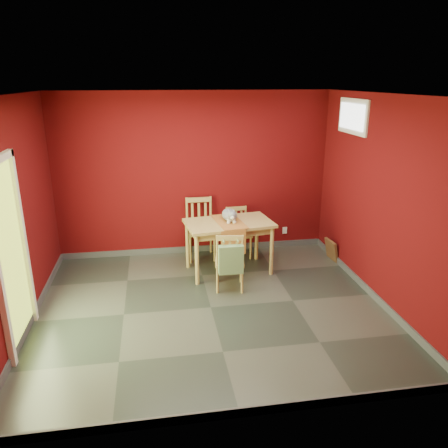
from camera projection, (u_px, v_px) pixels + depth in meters
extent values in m
plane|color=#2D342D|center=(211.00, 307.00, 5.76)|extent=(4.50, 4.50, 0.00)
plane|color=#4E080A|center=(194.00, 175.00, 7.20)|extent=(4.50, 0.00, 4.50)
plane|color=#4E080A|center=(243.00, 280.00, 3.46)|extent=(4.50, 0.00, 4.50)
plane|color=#4E080A|center=(15.00, 219.00, 4.99)|extent=(0.00, 4.00, 4.00)
plane|color=#4E080A|center=(381.00, 201.00, 5.68)|extent=(0.00, 4.00, 4.00)
plane|color=white|center=(209.00, 94.00, 4.90)|extent=(4.50, 4.50, 0.00)
cube|color=#3F4244|center=(196.00, 249.00, 7.60)|extent=(4.50, 0.02, 0.10)
cube|color=#3F4244|center=(241.00, 412.00, 3.88)|extent=(4.50, 0.02, 0.10)
cube|color=#3F4244|center=(32.00, 318.00, 5.40)|extent=(0.03, 4.00, 0.10)
cube|color=#3F4244|center=(370.00, 291.00, 6.09)|extent=(0.03, 4.00, 0.10)
cube|color=#B7D838|center=(10.00, 258.00, 4.72)|extent=(0.02, 0.85, 2.05)
cube|color=white|center=(23.00, 240.00, 5.14)|extent=(0.06, 0.08, 2.13)
cube|color=white|center=(353.00, 116.00, 6.29)|extent=(0.03, 0.90, 0.50)
cube|color=white|center=(352.00, 116.00, 6.29)|extent=(0.02, 0.76, 0.36)
cube|color=silver|center=(285.00, 230.00, 7.77)|extent=(0.08, 0.02, 0.12)
cube|color=tan|center=(229.00, 223.00, 6.61)|extent=(1.38, 0.92, 0.04)
cube|color=tan|center=(229.00, 228.00, 6.63)|extent=(1.24, 0.78, 0.11)
cylinder|color=tan|center=(197.00, 260.00, 6.29)|extent=(0.06, 0.06, 0.77)
cylinder|color=tan|center=(188.00, 245.00, 6.86)|extent=(0.06, 0.06, 0.77)
cylinder|color=tan|center=(272.00, 251.00, 6.62)|extent=(0.06, 0.06, 0.77)
cylinder|color=tan|center=(257.00, 237.00, 7.18)|extent=(0.06, 0.06, 0.77)
cube|color=#9F6129|center=(229.00, 222.00, 6.60)|extent=(0.47, 0.81, 0.01)
cube|color=#9F6129|center=(234.00, 243.00, 6.30)|extent=(0.37, 0.06, 0.39)
cube|color=tan|center=(201.00, 231.00, 7.22)|extent=(0.48, 0.48, 0.04)
cylinder|color=tan|center=(190.00, 250.00, 7.08)|extent=(0.04, 0.04, 0.46)
cylinder|color=tan|center=(188.00, 241.00, 7.45)|extent=(0.04, 0.04, 0.46)
cylinder|color=tan|center=(215.00, 248.00, 7.14)|extent=(0.04, 0.04, 0.46)
cylinder|color=tan|center=(211.00, 240.00, 7.52)|extent=(0.04, 0.04, 0.46)
cylinder|color=tan|center=(187.00, 212.00, 7.28)|extent=(0.04, 0.04, 0.50)
cylinder|color=tan|center=(211.00, 211.00, 7.35)|extent=(0.04, 0.04, 0.50)
cube|color=tan|center=(199.00, 200.00, 7.25)|extent=(0.42, 0.05, 0.08)
cube|color=tan|center=(192.00, 214.00, 7.31)|extent=(0.04, 0.02, 0.39)
cube|color=tan|center=(199.00, 214.00, 7.33)|extent=(0.04, 0.02, 0.39)
cube|color=tan|center=(205.00, 214.00, 7.35)|extent=(0.04, 0.02, 0.39)
cube|color=tan|center=(238.00, 234.00, 7.30)|extent=(0.41, 0.41, 0.04)
cylinder|color=tan|center=(231.00, 250.00, 7.17)|extent=(0.03, 0.03, 0.38)
cylinder|color=tan|center=(226.00, 243.00, 7.48)|extent=(0.03, 0.03, 0.38)
cylinder|color=tan|center=(251.00, 248.00, 7.25)|extent=(0.03, 0.03, 0.38)
cylinder|color=tan|center=(245.00, 241.00, 7.55)|extent=(0.03, 0.03, 0.38)
cylinder|color=tan|center=(227.00, 219.00, 7.34)|extent=(0.03, 0.03, 0.42)
cylinder|color=tan|center=(245.00, 218.00, 7.42)|extent=(0.03, 0.03, 0.42)
cube|color=tan|center=(236.00, 209.00, 7.33)|extent=(0.35, 0.06, 0.06)
cube|color=tan|center=(231.00, 221.00, 7.37)|extent=(0.03, 0.02, 0.32)
cube|color=tan|center=(236.00, 220.00, 7.39)|extent=(0.03, 0.02, 0.32)
cube|color=tan|center=(241.00, 220.00, 7.41)|extent=(0.03, 0.02, 0.32)
cube|color=tan|center=(230.00, 261.00, 6.18)|extent=(0.46, 0.46, 0.04)
cylinder|color=tan|center=(241.00, 270.00, 6.41)|extent=(0.03, 0.03, 0.39)
cylinder|color=tan|center=(242.00, 280.00, 6.09)|extent=(0.03, 0.03, 0.39)
cylinder|color=tan|center=(218.00, 270.00, 6.41)|extent=(0.03, 0.03, 0.39)
cylinder|color=tan|center=(217.00, 280.00, 6.08)|extent=(0.03, 0.03, 0.39)
cylinder|color=tan|center=(243.00, 250.00, 5.94)|extent=(0.03, 0.03, 0.43)
cylinder|color=tan|center=(217.00, 250.00, 5.94)|extent=(0.03, 0.03, 0.43)
cube|color=tan|center=(230.00, 238.00, 5.89)|extent=(0.37, 0.09, 0.07)
cube|color=tan|center=(237.00, 253.00, 5.96)|extent=(0.04, 0.02, 0.34)
cube|color=tan|center=(230.00, 253.00, 5.96)|extent=(0.04, 0.02, 0.34)
cube|color=tan|center=(223.00, 253.00, 5.95)|extent=(0.04, 0.02, 0.34)
cube|color=#658957|center=(231.00, 260.00, 5.90)|extent=(0.34, 0.11, 0.40)
cylinder|color=#658957|center=(223.00, 240.00, 5.86)|extent=(0.02, 0.17, 0.02)
cylinder|color=#658957|center=(237.00, 240.00, 5.89)|extent=(0.02, 0.17, 0.02)
cube|color=brown|center=(331.00, 250.00, 7.22)|extent=(0.14, 0.35, 0.34)
cube|color=black|center=(331.00, 250.00, 7.22)|extent=(0.10, 0.25, 0.24)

